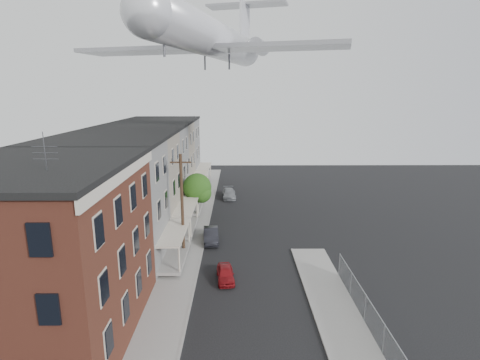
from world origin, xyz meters
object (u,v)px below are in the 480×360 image
Objects in this scene: utility_pole at (182,204)px; street_tree at (198,189)px; car_near at (225,274)px; airplane at (215,39)px; car_mid at (211,235)px; car_far at (229,194)px.

street_tree is at bearing 88.11° from utility_pole.
utility_pole is 2.85× the size of car_near.
car_mid is at bearing -93.04° from airplane.
car_mid is at bearing 95.89° from car_near.
car_near is at bearing -76.53° from street_tree.
street_tree is at bearing -115.03° from car_far.
car_near is 23.34m from airplane.
car_near is (3.47, -14.49, -2.91)m from street_tree.
street_tree is at bearing 97.34° from car_near.
car_mid reaches higher than car_far.
car_far is 20.66m from airplane.
car_near is at bearing -84.72° from airplane.
car_near is 0.75× the size of car_far.
street_tree is 1.33× the size of car_mid.
car_mid reaches higher than car_near.
airplane is (2.51, 9.41, 14.51)m from utility_pole.
utility_pole is 2.29× the size of car_mid.
airplane is at bearing -100.81° from car_far.
street_tree reaches higher than car_mid.
car_mid is at bearing -74.94° from street_tree.
car_mid is 0.93× the size of car_far.
street_tree is 15.90m from airplane.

